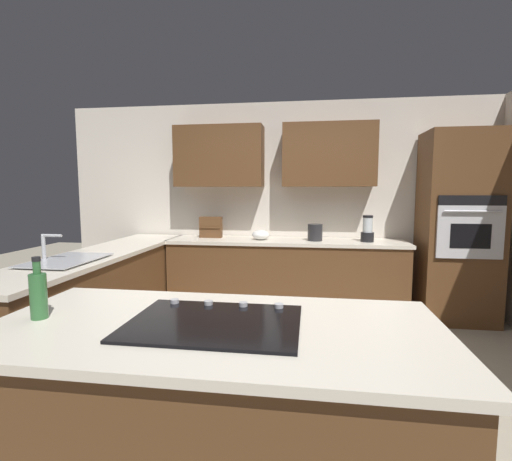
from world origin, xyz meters
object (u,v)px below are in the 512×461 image
(wall_oven, at_px, (459,228))
(sink_unit, at_px, (65,260))
(cooktop, at_px, (215,322))
(spice_rack, at_px, (211,227))
(kettle, at_px, (315,232))
(oil_bottle, at_px, (38,294))
(mixing_bowl, at_px, (261,235))
(blender, at_px, (367,230))

(wall_oven, bearing_deg, sink_unit, 24.37)
(sink_unit, height_order, cooktop, sink_unit)
(spice_rack, relative_size, kettle, 1.40)
(wall_oven, distance_m, cooktop, 3.57)
(kettle, bearing_deg, spice_rack, -5.03)
(oil_bottle, bearing_deg, sink_unit, -58.80)
(cooktop, height_order, mixing_bowl, mixing_bowl)
(sink_unit, bearing_deg, mixing_bowl, -131.13)
(cooktop, height_order, kettle, kettle)
(spice_rack, bearing_deg, wall_oven, 178.34)
(blender, xyz_separation_m, mixing_bowl, (1.25, 0.00, -0.07))
(cooktop, height_order, blender, blender)
(wall_oven, distance_m, oil_bottle, 4.14)
(wall_oven, xyz_separation_m, kettle, (1.60, 0.03, -0.08))
(oil_bottle, bearing_deg, blender, -123.09)
(wall_oven, xyz_separation_m, cooktop, (2.08, 2.90, -0.17))
(cooktop, relative_size, oil_bottle, 2.62)
(sink_unit, xyz_separation_m, oil_bottle, (-0.78, 1.28, 0.10))
(wall_oven, height_order, cooktop, wall_oven)
(kettle, height_order, oil_bottle, oil_bottle)
(wall_oven, relative_size, spice_rack, 7.73)
(kettle, bearing_deg, cooktop, 80.56)
(mixing_bowl, bearing_deg, blender, -180.00)
(wall_oven, bearing_deg, kettle, 1.09)
(oil_bottle, bearing_deg, mixing_bowl, -102.59)
(spice_rack, height_order, kettle, spice_rack)
(wall_oven, distance_m, sink_unit, 4.04)
(wall_oven, xyz_separation_m, sink_unit, (3.68, 1.67, -0.16))
(sink_unit, height_order, oil_bottle, oil_bottle)
(cooktop, relative_size, blender, 2.47)
(sink_unit, distance_m, oil_bottle, 1.50)
(sink_unit, bearing_deg, kettle, -141.79)
(sink_unit, xyz_separation_m, spice_rack, (-0.78, -1.75, 0.11))
(sink_unit, xyz_separation_m, cooktop, (-1.60, 1.23, -0.01))
(blender, height_order, mixing_bowl, blender)
(cooktop, relative_size, spice_rack, 2.74)
(wall_oven, xyz_separation_m, spice_rack, (2.90, -0.08, -0.04))
(wall_oven, height_order, sink_unit, wall_oven)
(blender, distance_m, kettle, 0.60)
(kettle, xyz_separation_m, oil_bottle, (1.30, 2.92, 0.02))
(oil_bottle, bearing_deg, wall_oven, -134.53)
(blender, bearing_deg, sink_unit, 31.42)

